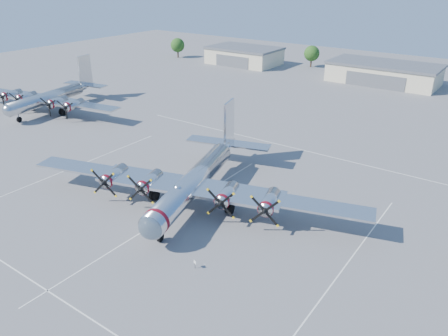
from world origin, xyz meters
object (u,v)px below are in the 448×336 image
Objects in this scene: hangar_center at (384,73)px; tree_far_west at (178,45)px; main_bomber_b29 at (197,199)px; hangar_west at (244,55)px; tree_west at (312,53)px; info_placard at (195,263)px; bomber_west at (53,110)px.

tree_far_west reaches higher than hangar_center.
main_bomber_b29 is at bearing -89.85° from hangar_center.
tree_far_west is at bearing -176.76° from hangar_center.
hangar_west is 25.36m from tree_far_west.
main_bomber_b29 is at bearing -74.22° from tree_west.
main_bomber_b29 is at bearing -47.71° from tree_far_west.
tree_far_west is 119.32m from info_placard.
main_bomber_b29 is at bearing 151.14° from info_placard.
main_bomber_b29 is 50.91× the size of info_placard.
tree_far_west is 1.00× the size of tree_west.
bomber_west is at bearing -126.96° from hangar_center.
info_placard is at bearing -32.32° from bomber_west.
tree_west is 7.44× the size of info_placard.
tree_far_west is 66.66m from bomber_west.
main_bomber_b29 is 1.19× the size of bomber_west.
tree_west is 92.77m from main_bomber_b29.
tree_west is 0.15× the size of main_bomber_b29.
hangar_center is (45.00, -0.00, -0.00)m from hangar_west.
tree_far_west is 104.42m from main_bomber_b29.
tree_west is at bearing 61.49° from bomber_west.
hangar_west is 45.00m from hangar_center.
hangar_center reaches higher than bomber_west.
tree_far_west reaches higher than main_bomber_b29.
hangar_center is 81.18m from main_bomber_b29.
hangar_west is 25.31× the size of info_placard.
main_bomber_b29 is (25.21, -89.18, -4.22)m from tree_west.
bomber_west reaches higher than info_placard.
bomber_west is 65.42m from info_placard.
tree_west is at bearing 132.03° from info_placard.
bomber_west is 42.84× the size of info_placard.
tree_far_west is 0.15× the size of main_bomber_b29.
tree_far_west is 7.44× the size of info_placard.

